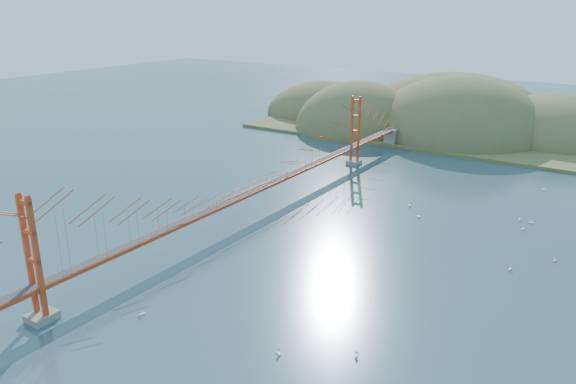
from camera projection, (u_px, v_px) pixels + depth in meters
The scene contains 14 objects.
ground at pixel (249, 217), 72.97m from camera, with size 320.00×320.00×0.00m, color #284250.
bridge at pixel (249, 165), 70.87m from camera, with size 2.20×94.40×12.00m.
far_headlands at pixel (441, 127), 126.08m from camera, with size 84.00×58.00×25.00m.
sailboat_1 at pixel (419, 216), 72.88m from camera, with size 0.68×0.68×0.72m.
sailboat_5 at pixel (510, 268), 58.48m from camera, with size 0.50×0.56×0.64m.
sailboat_2 at pixel (279, 352), 44.40m from camera, with size 0.60×0.60×0.64m.
sailboat_16 at pixel (409, 205), 76.84m from camera, with size 0.70×0.70×0.73m.
sailboat_4 at pixel (523, 228), 68.80m from camera, with size 0.55×0.58×0.65m.
sailboat_7 at pixel (544, 189), 83.25m from camera, with size 0.56×0.46×0.66m.
sailboat_15 at pixel (520, 219), 71.90m from camera, with size 0.42×0.49×0.56m.
sailboat_10 at pixel (142, 313), 49.99m from camera, with size 0.51×0.59×0.68m.
sailboat_8 at pixel (532, 222), 70.76m from camera, with size 0.64×0.62×0.72m.
sailboat_0 at pixel (356, 355), 44.10m from camera, with size 0.50×0.54×0.60m.
sailboat_extra_0 at pixel (554, 260), 60.35m from camera, with size 0.58×0.58×0.64m.
Camera 1 is at (41.63, -54.13, 26.41)m, focal length 35.00 mm.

